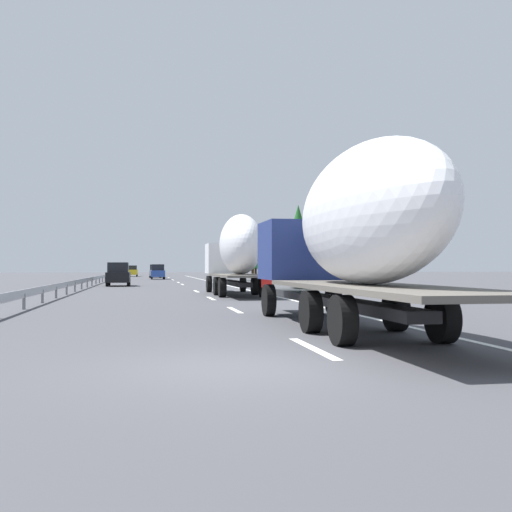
# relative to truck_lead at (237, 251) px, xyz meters

# --- Properties ---
(ground_plane) EXTENTS (260.00, 260.00, 0.00)m
(ground_plane) POSITION_rel_truck_lead_xyz_m (15.87, 3.60, -2.49)
(ground_plane) COLOR #424247
(lane_stripe_0) EXTENTS (3.20, 0.20, 0.01)m
(lane_stripe_0) POSITION_rel_truck_lead_xyz_m (-22.13, 1.80, -2.49)
(lane_stripe_0) COLOR white
(lane_stripe_0) RESTS_ON ground_plane
(lane_stripe_1) EXTENTS (3.20, 0.20, 0.01)m
(lane_stripe_1) POSITION_rel_truck_lead_xyz_m (-11.47, 1.80, -2.49)
(lane_stripe_1) COLOR white
(lane_stripe_1) RESTS_ON ground_plane
(lane_stripe_2) EXTENTS (3.20, 0.20, 0.01)m
(lane_stripe_2) POSITION_rel_truck_lead_xyz_m (-3.16, 1.80, -2.49)
(lane_stripe_2) COLOR white
(lane_stripe_2) RESTS_ON ground_plane
(lane_stripe_3) EXTENTS (3.20, 0.20, 0.01)m
(lane_stripe_3) POSITION_rel_truck_lead_xyz_m (5.95, 1.80, -2.49)
(lane_stripe_3) COLOR white
(lane_stripe_3) RESTS_ON ground_plane
(lane_stripe_4) EXTENTS (3.20, 0.20, 0.01)m
(lane_stripe_4) POSITION_rel_truck_lead_xyz_m (21.61, 1.80, -2.49)
(lane_stripe_4) COLOR white
(lane_stripe_4) RESTS_ON ground_plane
(lane_stripe_5) EXTENTS (3.20, 0.20, 0.01)m
(lane_stripe_5) POSITION_rel_truck_lead_xyz_m (28.76, 1.80, -2.49)
(lane_stripe_5) COLOR white
(lane_stripe_5) RESTS_ON ground_plane
(lane_stripe_6) EXTENTS (3.20, 0.20, 0.01)m
(lane_stripe_6) POSITION_rel_truck_lead_xyz_m (43.23, 1.80, -2.49)
(lane_stripe_6) COLOR white
(lane_stripe_6) RESTS_ON ground_plane
(lane_stripe_7) EXTENTS (3.20, 0.20, 0.01)m
(lane_stripe_7) POSITION_rel_truck_lead_xyz_m (40.95, 1.80, -2.49)
(lane_stripe_7) COLOR white
(lane_stripe_7) RESTS_ON ground_plane
(lane_stripe_8) EXTENTS (3.20, 0.20, 0.01)m
(lane_stripe_8) POSITION_rel_truck_lead_xyz_m (56.59, 1.80, -2.49)
(lane_stripe_8) COLOR white
(lane_stripe_8) RESTS_ON ground_plane
(edge_line_right) EXTENTS (110.00, 0.20, 0.01)m
(edge_line_right) POSITION_rel_truck_lead_xyz_m (20.87, -1.90, -2.49)
(edge_line_right) COLOR white
(edge_line_right) RESTS_ON ground_plane
(truck_lead) EXTENTS (12.26, 2.55, 4.47)m
(truck_lead) POSITION_rel_truck_lead_xyz_m (0.00, 0.00, 0.00)
(truck_lead) COLOR silver
(truck_lead) RESTS_ON ground_plane
(truck_trailing) EXTENTS (14.02, 2.55, 4.48)m
(truck_trailing) POSITION_rel_truck_lead_xyz_m (-19.30, 0.00, 0.06)
(truck_trailing) COLOR navy
(truck_trailing) RESTS_ON ground_plane
(car_black_suv) EXTENTS (4.10, 1.92, 1.98)m
(car_black_suv) POSITION_rel_truck_lead_xyz_m (17.99, 7.37, -1.51)
(car_black_suv) COLOR black
(car_black_suv) RESTS_ON ground_plane
(car_blue_sedan) EXTENTS (4.34, 1.81, 1.95)m
(car_blue_sedan) POSITION_rel_truck_lead_xyz_m (45.52, 3.60, -1.52)
(car_blue_sedan) COLOR #28479E
(car_blue_sedan) RESTS_ON ground_plane
(car_silver_hatch) EXTENTS (4.73, 1.75, 1.96)m
(car_silver_hatch) POSITION_rel_truck_lead_xyz_m (56.60, 3.79, -1.51)
(car_silver_hatch) COLOR #ADB2B7
(car_silver_hatch) RESTS_ON ground_plane
(car_yellow_coupe) EXTENTS (4.42, 1.85, 1.85)m
(car_yellow_coupe) POSITION_rel_truck_lead_xyz_m (68.10, 7.44, -1.56)
(car_yellow_coupe) COLOR gold
(car_yellow_coupe) RESTS_ON ground_plane
(road_sign) EXTENTS (0.10, 0.90, 3.07)m
(road_sign) POSITION_rel_truck_lead_xyz_m (18.33, -3.10, -0.36)
(road_sign) COLOR gray
(road_sign) RESTS_ON ground_plane
(tree_0) EXTENTS (2.88, 2.88, 6.42)m
(tree_0) POSITION_rel_truck_lead_xyz_m (11.28, -6.50, 1.48)
(tree_0) COLOR #472D19
(tree_0) RESTS_ON ground_plane
(tree_1) EXTENTS (3.89, 3.89, 4.95)m
(tree_1) POSITION_rel_truck_lead_xyz_m (9.05, -6.64, 0.70)
(tree_1) COLOR #472D19
(tree_1) RESTS_ON ground_plane
(tree_2) EXTENTS (2.70, 2.70, 5.17)m
(tree_2) POSITION_rel_truck_lead_xyz_m (46.66, -9.20, 0.75)
(tree_2) COLOR #472D19
(tree_2) RESTS_ON ground_plane
(tree_3) EXTENTS (3.45, 3.45, 5.88)m
(tree_3) POSITION_rel_truck_lead_xyz_m (54.39, -7.32, 1.19)
(tree_3) COLOR #472D19
(tree_3) RESTS_ON ground_plane
(tree_4) EXTENTS (3.73, 3.73, 6.73)m
(tree_4) POSITION_rel_truck_lead_xyz_m (35.86, -7.63, 1.62)
(tree_4) COLOR #472D19
(tree_4) RESTS_ON ground_plane
(guardrail_median) EXTENTS (94.00, 0.10, 0.76)m
(guardrail_median) POSITION_rel_truck_lead_xyz_m (18.87, 9.60, -1.91)
(guardrail_median) COLOR #9EA0A5
(guardrail_median) RESTS_ON ground_plane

